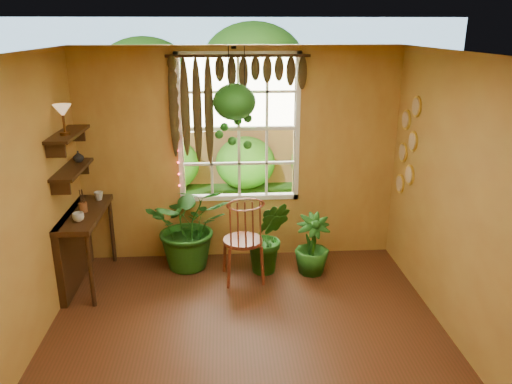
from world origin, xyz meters
TOP-DOWN VIEW (x-y plane):
  - floor at (0.00, 0.00)m, footprint 4.50×4.50m
  - ceiling at (0.00, 0.00)m, footprint 4.50×4.50m
  - wall_back at (0.00, 2.25)m, footprint 4.00×0.00m
  - wall_left at (-2.00, 0.00)m, footprint 0.00×4.50m
  - wall_right at (2.00, 0.00)m, footprint 0.00×4.50m
  - window at (0.00, 2.28)m, footprint 1.52×0.10m
  - valance_vine at (-0.08, 2.16)m, footprint 1.70×0.12m
  - string_lights at (-0.76, 2.19)m, footprint 0.03×0.03m
  - wall_plates at (1.98, 1.79)m, footprint 0.04×0.32m
  - counter_ledge at (-1.91, 1.60)m, footprint 0.40×1.20m
  - shelf_lower at (-1.88, 1.60)m, footprint 0.25×0.90m
  - shelf_upper at (-1.88, 1.60)m, footprint 0.25×0.90m
  - backyard at (0.24, 6.87)m, footprint 14.00×10.00m
  - windsor_chair at (0.02, 1.54)m, footprint 0.52×0.55m
  - potted_plant_left at (-0.63, 1.93)m, footprint 1.03×0.89m
  - potted_plant_mid at (0.33, 1.72)m, footprint 0.54×0.45m
  - potted_plant_right at (0.86, 1.66)m, footprint 0.45×0.45m
  - hanging_basket at (-0.06, 2.04)m, footprint 0.50×0.50m
  - cup_a at (-1.78, 1.30)m, footprint 0.14×0.14m
  - cup_b at (-1.72, 1.99)m, footprint 0.14×0.14m
  - brush_jar at (-1.80, 1.58)m, footprint 0.09×0.09m
  - shelf_vase at (-1.87, 1.86)m, footprint 0.14×0.14m
  - tiffany_lamp at (-1.86, 1.46)m, footprint 0.19×0.19m

SIDE VIEW (x-z plane):
  - floor at x=0.00m, z-range 0.00..0.00m
  - windsor_chair at x=0.02m, z-range -0.27..1.00m
  - potted_plant_right at x=0.86m, z-range 0.00..0.75m
  - potted_plant_mid at x=0.33m, z-range 0.00..0.94m
  - counter_ledge at x=-1.91m, z-range 0.10..1.00m
  - potted_plant_left at x=-0.63m, z-range 0.00..1.12m
  - cup_a at x=-1.78m, z-range 0.90..1.00m
  - cup_b at x=-1.72m, z-range 0.90..1.00m
  - brush_jar at x=-1.80m, z-range 0.86..1.20m
  - backyard at x=0.24m, z-range -4.72..7.28m
  - wall_back at x=0.00m, z-range -0.65..3.35m
  - wall_left at x=-2.00m, z-range -0.90..3.60m
  - wall_right at x=2.00m, z-range -0.90..3.60m
  - shelf_lower at x=-1.88m, z-range 1.38..1.42m
  - shelf_vase at x=-1.87m, z-range 1.42..1.55m
  - wall_plates at x=1.98m, z-range 1.00..2.10m
  - window at x=0.00m, z-range 0.77..2.63m
  - string_lights at x=-0.76m, z-range 0.98..2.52m
  - shelf_upper at x=-1.88m, z-range 1.78..1.82m
  - hanging_basket at x=-0.06m, z-range 1.41..2.60m
  - tiffany_lamp at x=-1.86m, z-range 1.89..2.22m
  - valance_vine at x=-0.08m, z-range 1.73..2.83m
  - ceiling at x=0.00m, z-range 2.70..2.70m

